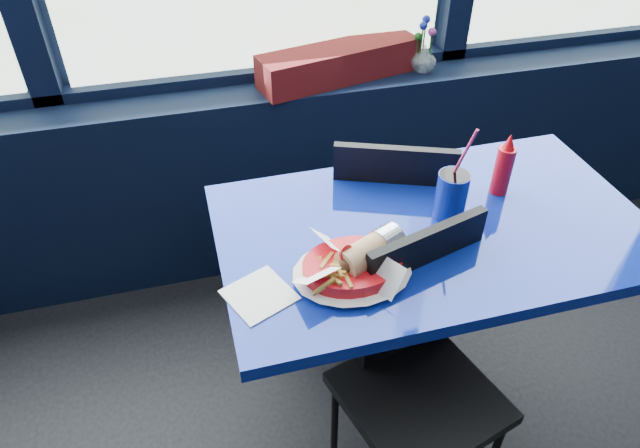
{
  "coord_description": "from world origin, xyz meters",
  "views": [
    {
      "loc": [
        -0.33,
        0.9,
        1.76
      ],
      "look_at": [
        -0.04,
        1.98,
        0.84
      ],
      "focal_mm": 32.0,
      "sensor_mm": 36.0,
      "label": 1
    }
  ],
  "objects_px": {
    "planter_box": "(339,63)",
    "soda_cup": "(451,195)",
    "ketchup_bottle": "(504,167)",
    "chair_near_back": "(366,226)",
    "flower_vase": "(424,55)",
    "food_basket": "(355,264)",
    "near_table": "(426,271)",
    "chair_near_front": "(419,357)"
  },
  "relations": [
    {
      "from": "planter_box",
      "to": "soda_cup",
      "type": "xyz_separation_m",
      "value": [
        0.08,
        -0.84,
        -0.04
      ]
    },
    {
      "from": "ketchup_bottle",
      "to": "chair_near_back",
      "type": "bearing_deg",
      "value": 144.33
    },
    {
      "from": "flower_vase",
      "to": "food_basket",
      "type": "height_order",
      "value": "flower_vase"
    },
    {
      "from": "near_table",
      "to": "planter_box",
      "type": "bearing_deg",
      "value": 91.55
    },
    {
      "from": "chair_near_back",
      "to": "food_basket",
      "type": "relative_size",
      "value": 3.18
    },
    {
      "from": "chair_near_back",
      "to": "planter_box",
      "type": "bearing_deg",
      "value": -73.7
    },
    {
      "from": "planter_box",
      "to": "ketchup_bottle",
      "type": "height_order",
      "value": "ketchup_bottle"
    },
    {
      "from": "planter_box",
      "to": "flower_vase",
      "type": "height_order",
      "value": "flower_vase"
    },
    {
      "from": "flower_vase",
      "to": "planter_box",
      "type": "bearing_deg",
      "value": 176.61
    },
    {
      "from": "food_basket",
      "to": "ketchup_bottle",
      "type": "bearing_deg",
      "value": 23.4
    },
    {
      "from": "near_table",
      "to": "chair_near_back",
      "type": "height_order",
      "value": "chair_near_back"
    },
    {
      "from": "chair_near_front",
      "to": "flower_vase",
      "type": "relative_size",
      "value": 3.98
    },
    {
      "from": "planter_box",
      "to": "food_basket",
      "type": "height_order",
      "value": "planter_box"
    },
    {
      "from": "chair_near_back",
      "to": "ketchup_bottle",
      "type": "height_order",
      "value": "ketchup_bottle"
    },
    {
      "from": "chair_near_front",
      "to": "ketchup_bottle",
      "type": "height_order",
      "value": "ketchup_bottle"
    },
    {
      "from": "chair_near_front",
      "to": "food_basket",
      "type": "bearing_deg",
      "value": 132.15
    },
    {
      "from": "flower_vase",
      "to": "soda_cup",
      "type": "relative_size",
      "value": 0.72
    },
    {
      "from": "near_table",
      "to": "ketchup_bottle",
      "type": "height_order",
      "value": "ketchup_bottle"
    },
    {
      "from": "chair_near_back",
      "to": "ketchup_bottle",
      "type": "xyz_separation_m",
      "value": [
        0.32,
        -0.23,
        0.34
      ]
    },
    {
      "from": "near_table",
      "to": "food_basket",
      "type": "xyz_separation_m",
      "value": [
        -0.28,
        -0.13,
        0.22
      ]
    },
    {
      "from": "near_table",
      "to": "flower_vase",
      "type": "bearing_deg",
      "value": 69.6
    },
    {
      "from": "food_basket",
      "to": "soda_cup",
      "type": "distance_m",
      "value": 0.37
    },
    {
      "from": "flower_vase",
      "to": "food_basket",
      "type": "bearing_deg",
      "value": -121.17
    },
    {
      "from": "chair_near_front",
      "to": "planter_box",
      "type": "height_order",
      "value": "planter_box"
    },
    {
      "from": "near_table",
      "to": "ketchup_bottle",
      "type": "relative_size",
      "value": 6.08
    },
    {
      "from": "planter_box",
      "to": "ketchup_bottle",
      "type": "distance_m",
      "value": 0.81
    },
    {
      "from": "near_table",
      "to": "chair_near_front",
      "type": "relative_size",
      "value": 1.41
    },
    {
      "from": "near_table",
      "to": "chair_near_back",
      "type": "distance_m",
      "value": 0.34
    },
    {
      "from": "soda_cup",
      "to": "food_basket",
      "type": "bearing_deg",
      "value": -154.24
    },
    {
      "from": "planter_box",
      "to": "ketchup_bottle",
      "type": "xyz_separation_m",
      "value": [
        0.27,
        -0.77,
        -0.03
      ]
    },
    {
      "from": "near_table",
      "to": "food_basket",
      "type": "bearing_deg",
      "value": -154.54
    },
    {
      "from": "flower_vase",
      "to": "soda_cup",
      "type": "height_order",
      "value": "soda_cup"
    },
    {
      "from": "chair_near_front",
      "to": "planter_box",
      "type": "relative_size",
      "value": 1.35
    },
    {
      "from": "food_basket",
      "to": "soda_cup",
      "type": "height_order",
      "value": "soda_cup"
    },
    {
      "from": "food_basket",
      "to": "flower_vase",
      "type": "bearing_deg",
      "value": 58.77
    },
    {
      "from": "food_basket",
      "to": "planter_box",
      "type": "bearing_deg",
      "value": 75.69
    },
    {
      "from": "near_table",
      "to": "soda_cup",
      "type": "relative_size",
      "value": 4.05
    },
    {
      "from": "chair_near_front",
      "to": "planter_box",
      "type": "xyz_separation_m",
      "value": [
        0.09,
        1.1,
        0.37
      ]
    },
    {
      "from": "near_table",
      "to": "soda_cup",
      "type": "distance_m",
      "value": 0.26
    },
    {
      "from": "near_table",
      "to": "food_basket",
      "type": "relative_size",
      "value": 4.38
    },
    {
      "from": "chair_near_front",
      "to": "chair_near_back",
      "type": "bearing_deg",
      "value": 70.52
    },
    {
      "from": "chair_near_front",
      "to": "planter_box",
      "type": "bearing_deg",
      "value": 69.68
    }
  ]
}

